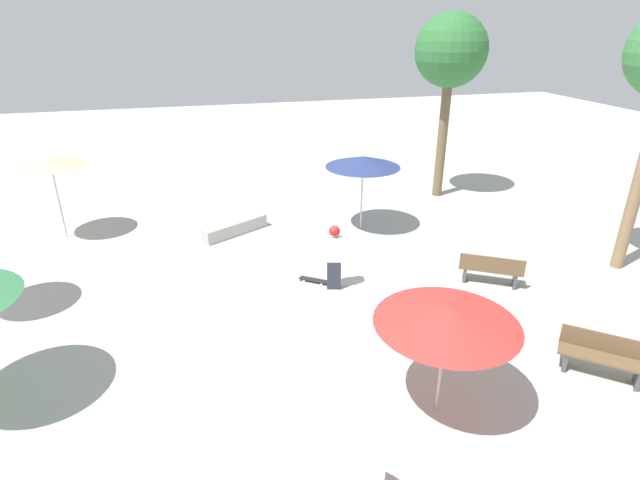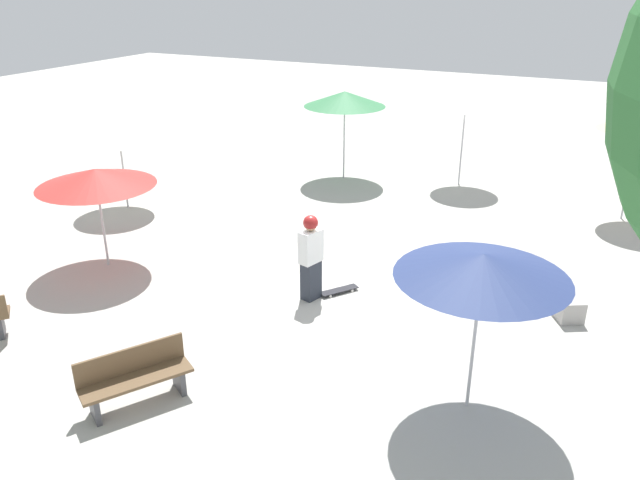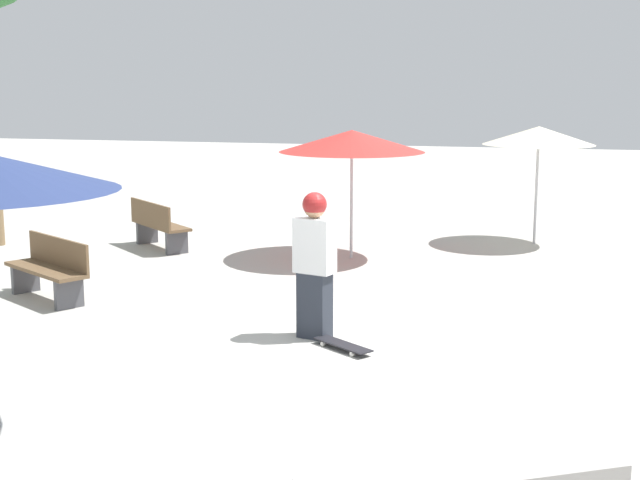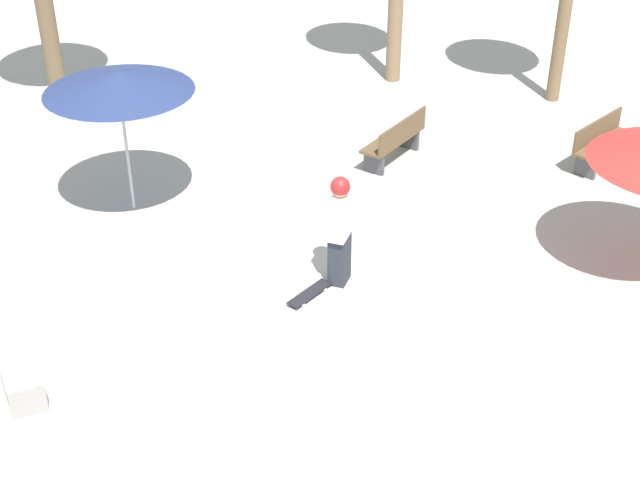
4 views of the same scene
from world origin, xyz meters
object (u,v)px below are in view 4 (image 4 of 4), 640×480
object	(u,v)px
bench_far	(395,140)
shade_umbrella_navy	(118,81)
bench_near	(603,143)
skateboard	(310,293)
skater_main	(340,227)
concrete_ledge	(12,349)

from	to	relation	value
bench_far	shade_umbrella_navy	xyz separation A→B (m)	(4.40, 2.02, 1.85)
bench_near	bench_far	world-z (taller)	same
skateboard	bench_far	xyz separation A→B (m)	(-1.29, -4.41, 0.37)
skater_main	bench_near	xyz separation A→B (m)	(-4.64, -4.05, -0.50)
skater_main	bench_near	bearing A→B (deg)	147.25
skateboard	bench_far	distance (m)	4.60
concrete_ledge	bench_far	size ratio (longest dim) A/B	1.38
skater_main	shade_umbrella_navy	bearing A→B (deg)	-102.93
skater_main	shade_umbrella_navy	distance (m)	4.25
skater_main	concrete_ledge	size ratio (longest dim) A/B	0.79
concrete_ledge	bench_near	bearing A→B (deg)	-145.03
skateboard	shade_umbrella_navy	xyz separation A→B (m)	(3.12, -2.39, 2.21)
concrete_ledge	bench_far	xyz separation A→B (m)	(-5.03, -6.07, 0.22)
bench_near	bench_far	distance (m)	3.76
skateboard	bench_near	bearing A→B (deg)	167.72
skater_main	skateboard	size ratio (longest dim) A/B	2.25
shade_umbrella_navy	concrete_ledge	bearing A→B (deg)	81.18
concrete_ledge	bench_near	xyz separation A→B (m)	(-8.79, -6.15, 0.22)
concrete_ledge	shade_umbrella_navy	xyz separation A→B (m)	(-0.63, -4.05, 2.06)
shade_umbrella_navy	bench_far	bearing A→B (deg)	-155.36
concrete_ledge	bench_far	distance (m)	7.89
bench_far	bench_near	bearing A→B (deg)	-56.78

